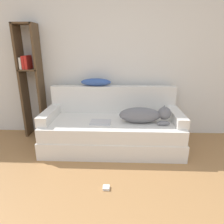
% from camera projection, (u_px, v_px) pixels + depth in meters
% --- Properties ---
extents(wall_back, '(7.38, 0.06, 2.70)m').
position_uv_depth(wall_back, '(110.00, 53.00, 3.19)').
color(wall_back, silver).
rests_on(wall_back, ground_plane).
extents(couch, '(1.99, 0.89, 0.44)m').
position_uv_depth(couch, '(112.00, 134.00, 2.98)').
color(couch, silver).
rests_on(couch, ground_plane).
extents(couch_backrest, '(1.95, 0.15, 0.42)m').
position_uv_depth(couch_backrest, '(113.00, 99.00, 3.20)').
color(couch_backrest, silver).
rests_on(couch_backrest, couch).
extents(couch_arm_left, '(0.15, 0.70, 0.13)m').
position_uv_depth(couch_arm_left, '(49.00, 115.00, 2.92)').
color(couch_arm_left, silver).
rests_on(couch_arm_left, couch).
extents(couch_arm_right, '(0.15, 0.70, 0.13)m').
position_uv_depth(couch_arm_right, '(177.00, 116.00, 2.85)').
color(couch_arm_right, silver).
rests_on(couch_arm_right, couch).
extents(dog, '(0.71, 0.25, 0.25)m').
position_uv_depth(dog, '(145.00, 115.00, 2.77)').
color(dog, slate).
rests_on(dog, couch).
extents(laptop, '(0.29, 0.22, 0.02)m').
position_uv_depth(laptop, '(101.00, 122.00, 2.80)').
color(laptop, '#B7B7BC').
rests_on(laptop, couch).
extents(throw_pillow, '(0.47, 0.18, 0.12)m').
position_uv_depth(throw_pillow, '(96.00, 82.00, 3.13)').
color(throw_pillow, '#335199').
rests_on(throw_pillow, couch_backrest).
extents(bookshelf, '(0.32, 0.26, 1.79)m').
position_uv_depth(bookshelf, '(31.00, 78.00, 3.18)').
color(bookshelf, '#4C3823').
rests_on(bookshelf, ground_plane).
extents(power_adapter, '(0.07, 0.07, 0.03)m').
position_uv_depth(power_adapter, '(106.00, 188.00, 2.14)').
color(power_adapter, silver).
rests_on(power_adapter, ground_plane).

